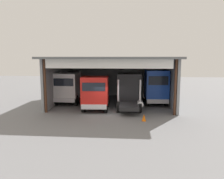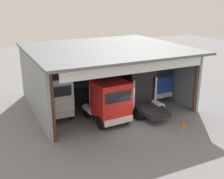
{
  "view_description": "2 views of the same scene",
  "coord_description": "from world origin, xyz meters",
  "px_view_note": "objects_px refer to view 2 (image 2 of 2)",
  "views": [
    {
      "loc": [
        2.01,
        -19.94,
        5.14
      ],
      "look_at": [
        0.0,
        3.66,
        1.74
      ],
      "focal_mm": 36.22,
      "sensor_mm": 36.0,
      "label": 1
    },
    {
      "loc": [
        -9.79,
        -16.5,
        9.16
      ],
      "look_at": [
        0.0,
        3.66,
        1.74
      ],
      "focal_mm": 44.93,
      "sensor_mm": 36.0,
      "label": 2
    }
  ],
  "objects_px": {
    "oil_drum": "(50,90)",
    "tool_cart": "(49,92)",
    "truck_red_yard_outside": "(109,101)",
    "truck_black_right_bay": "(139,90)",
    "truck_white_left_bay": "(53,96)",
    "traffic_cone": "(184,124)",
    "truck_blue_center_left_bay": "(153,78)"
  },
  "relations": [
    {
      "from": "truck_black_right_bay",
      "to": "truck_blue_center_left_bay",
      "type": "height_order",
      "value": "truck_blue_center_left_bay"
    },
    {
      "from": "truck_red_yard_outside",
      "to": "truck_white_left_bay",
      "type": "bearing_deg",
      "value": -41.84
    },
    {
      "from": "truck_blue_center_left_bay",
      "to": "oil_drum",
      "type": "distance_m",
      "value": 10.18
    },
    {
      "from": "truck_red_yard_outside",
      "to": "truck_black_right_bay",
      "type": "distance_m",
      "value": 3.45
    },
    {
      "from": "truck_white_left_bay",
      "to": "traffic_cone",
      "type": "bearing_deg",
      "value": 144.81
    },
    {
      "from": "truck_blue_center_left_bay",
      "to": "oil_drum",
      "type": "height_order",
      "value": "truck_blue_center_left_bay"
    },
    {
      "from": "truck_red_yard_outside",
      "to": "traffic_cone",
      "type": "height_order",
      "value": "truck_red_yard_outside"
    },
    {
      "from": "truck_blue_center_left_bay",
      "to": "tool_cart",
      "type": "relative_size",
      "value": 4.98
    },
    {
      "from": "truck_black_right_bay",
      "to": "traffic_cone",
      "type": "height_order",
      "value": "truck_black_right_bay"
    },
    {
      "from": "truck_red_yard_outside",
      "to": "truck_blue_center_left_bay",
      "type": "relative_size",
      "value": 1.01
    },
    {
      "from": "truck_black_right_bay",
      "to": "oil_drum",
      "type": "height_order",
      "value": "truck_black_right_bay"
    },
    {
      "from": "truck_red_yard_outside",
      "to": "truck_black_right_bay",
      "type": "bearing_deg",
      "value": -164.95
    },
    {
      "from": "truck_black_right_bay",
      "to": "truck_red_yard_outside",
      "type": "bearing_deg",
      "value": -162.68
    },
    {
      "from": "tool_cart",
      "to": "truck_blue_center_left_bay",
      "type": "bearing_deg",
      "value": -26.82
    },
    {
      "from": "truck_red_yard_outside",
      "to": "oil_drum",
      "type": "xyz_separation_m",
      "value": [
        -2.44,
        8.51,
        -1.27
      ]
    },
    {
      "from": "truck_black_right_bay",
      "to": "oil_drum",
      "type": "bearing_deg",
      "value": 126.81
    },
    {
      "from": "oil_drum",
      "to": "truck_black_right_bay",
      "type": "bearing_deg",
      "value": -52.47
    },
    {
      "from": "truck_white_left_bay",
      "to": "truck_blue_center_left_bay",
      "type": "relative_size",
      "value": 1.05
    },
    {
      "from": "traffic_cone",
      "to": "tool_cart",
      "type": "bearing_deg",
      "value": 123.47
    },
    {
      "from": "traffic_cone",
      "to": "truck_blue_center_left_bay",
      "type": "bearing_deg",
      "value": 76.29
    },
    {
      "from": "oil_drum",
      "to": "truck_blue_center_left_bay",
      "type": "bearing_deg",
      "value": -32.11
    },
    {
      "from": "truck_white_left_bay",
      "to": "truck_red_yard_outside",
      "type": "distance_m",
      "value": 4.46
    },
    {
      "from": "tool_cart",
      "to": "truck_white_left_bay",
      "type": "bearing_deg",
      "value": -99.01
    },
    {
      "from": "oil_drum",
      "to": "tool_cart",
      "type": "relative_size",
      "value": 0.92
    },
    {
      "from": "truck_white_left_bay",
      "to": "oil_drum",
      "type": "height_order",
      "value": "truck_white_left_bay"
    },
    {
      "from": "oil_drum",
      "to": "truck_red_yard_outside",
      "type": "bearing_deg",
      "value": -73.99
    },
    {
      "from": "truck_black_right_bay",
      "to": "tool_cart",
      "type": "xyz_separation_m",
      "value": [
        -5.98,
        6.54,
        -1.32
      ]
    },
    {
      "from": "traffic_cone",
      "to": "truck_red_yard_outside",
      "type": "bearing_deg",
      "value": 143.7
    },
    {
      "from": "truck_red_yard_outside",
      "to": "oil_drum",
      "type": "bearing_deg",
      "value": -76.98
    },
    {
      "from": "truck_red_yard_outside",
      "to": "oil_drum",
      "type": "relative_size",
      "value": 5.44
    },
    {
      "from": "truck_red_yard_outside",
      "to": "tool_cart",
      "type": "height_order",
      "value": "truck_red_yard_outside"
    },
    {
      "from": "truck_black_right_bay",
      "to": "tool_cart",
      "type": "distance_m",
      "value": 8.96
    }
  ]
}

